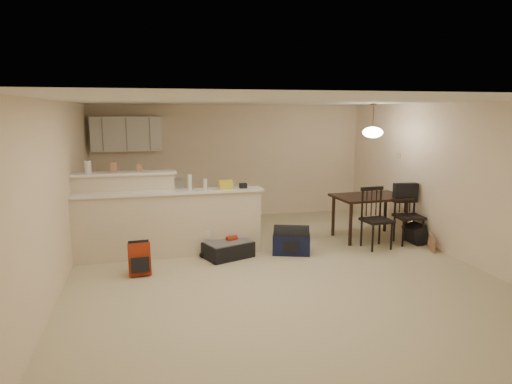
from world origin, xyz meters
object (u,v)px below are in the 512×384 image
object	(u,v)px
dining_chair_near	(377,219)
red_backpack	(139,259)
dining_table	(370,201)
suitcase	(228,250)
black_daypack	(416,234)
navy_duffel	(291,244)
dining_chair_far	(409,215)
pendant_lamp	(373,132)

from	to	relation	value
dining_chair_near	red_backpack	world-z (taller)	dining_chair_near
dining_table	dining_chair_near	distance (m)	0.66
suitcase	black_daypack	world-z (taller)	black_daypack
red_backpack	navy_duffel	size ratio (longest dim) A/B	0.77
dining_chair_near	black_daypack	world-z (taller)	dining_chair_near
navy_duffel	black_daypack	world-z (taller)	navy_duffel
dining_table	navy_duffel	world-z (taller)	dining_table
dining_chair_near	dining_chair_far	distance (m)	0.71
dining_chair_far	black_daypack	world-z (taller)	dining_chair_far
dining_table	black_daypack	world-z (taller)	dining_table
suitcase	dining_chair_near	bearing A→B (deg)	-23.36
pendant_lamp	red_backpack	size ratio (longest dim) A/B	1.32
dining_chair_far	red_backpack	world-z (taller)	dining_chair_far
dining_chair_near	suitcase	size ratio (longest dim) A/B	1.42
pendant_lamp	suitcase	distance (m)	3.38
dining_chair_near	navy_duffel	bearing A→B (deg)	172.81
dining_table	black_daypack	xyz separation A→B (m)	(0.67, -0.51, -0.55)
navy_duffel	black_daypack	xyz separation A→B (m)	(2.38, 0.06, -0.00)
pendant_lamp	dining_chair_far	world-z (taller)	pendant_lamp
dining_table	dining_chair_far	size ratio (longest dim) A/B	1.27
suitcase	black_daypack	bearing A→B (deg)	-21.13
dining_chair_far	suitcase	bearing A→B (deg)	-174.79
pendant_lamp	black_daypack	xyz separation A→B (m)	(0.67, -0.51, -1.82)
dining_chair_near	black_daypack	distance (m)	0.92
pendant_lamp	red_backpack	distance (m)	4.63
dining_chair_far	suitcase	distance (m)	3.32
dining_chair_near	navy_duffel	distance (m)	1.58
navy_duffel	black_daypack	distance (m)	2.38
pendant_lamp	dining_chair_far	bearing A→B (deg)	-42.94
dining_table	pendant_lamp	distance (m)	1.27
dining_chair_near	black_daypack	xyz separation A→B (m)	(0.84, 0.10, -0.36)
suitcase	pendant_lamp	bearing A→B (deg)	-10.67
dining_chair_near	dining_table	bearing A→B (deg)	68.73
red_backpack	dining_chair_near	bearing A→B (deg)	0.67
red_backpack	dining_table	bearing A→B (deg)	8.64
dining_chair_near	dining_chair_far	xyz separation A→B (m)	(0.70, 0.12, -0.00)
suitcase	black_daypack	xyz separation A→B (m)	(3.44, 0.00, 0.04)
suitcase	red_backpack	world-z (taller)	red_backpack
dining_table	pendant_lamp	world-z (taller)	pendant_lamp
dining_table	pendant_lamp	bearing A→B (deg)	23.92
dining_table	dining_chair_far	xyz separation A→B (m)	(0.53, -0.49, -0.19)
dining_table	suitcase	world-z (taller)	dining_table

